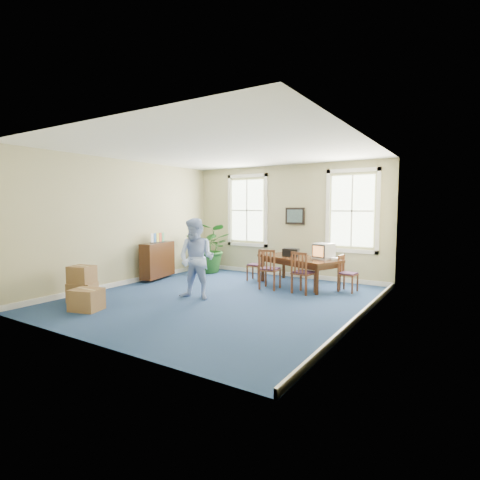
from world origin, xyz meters
The scene contains 25 objects.
floor centered at (0.00, 0.00, 0.00)m, with size 6.50×6.50×0.00m, color navy.
ceiling centered at (0.00, 0.00, 3.20)m, with size 6.50×6.50×0.00m, color white.
wall_back centered at (0.00, 3.25, 1.60)m, with size 6.50×6.50×0.00m, color tan.
wall_front centered at (0.00, -3.25, 1.60)m, with size 6.50×6.50×0.00m, color tan.
wall_left centered at (-3.00, 0.00, 1.60)m, with size 6.50×6.50×0.00m, color tan.
wall_right centered at (3.00, 0.00, 1.60)m, with size 6.50×6.50×0.00m, color tan.
baseboard_back centered at (0.00, 3.22, 0.06)m, with size 6.00×0.04×0.12m, color white.
baseboard_left centered at (-2.97, 0.00, 0.06)m, with size 0.04×6.50×0.12m, color white.
baseboard_right centered at (2.97, 0.00, 0.06)m, with size 0.04×6.50×0.12m, color white.
window_left centered at (-1.30, 3.23, 1.90)m, with size 1.40×0.12×2.20m, color white, non-canonical shape.
window_right centered at (1.90, 3.23, 1.90)m, with size 1.40×0.12×2.20m, color white, non-canonical shape.
wall_picture centered at (0.30, 3.20, 1.75)m, with size 0.58×0.06×0.48m, color black, non-canonical shape.
conference_table centered at (0.88, 2.17, 0.37)m, with size 2.15×0.98×0.73m, color #40210F, non-canonical shape.
crt_tv centered at (1.51, 2.22, 0.92)m, with size 0.42×0.46×0.38m, color #B7B7BC, non-canonical shape.
game_console centered at (1.80, 2.17, 0.76)m, with size 0.18×0.22×0.06m, color white.
equipment_bag centered at (0.63, 2.22, 0.83)m, with size 0.40×0.26×0.20m, color black.
chair_near_left centered at (0.44, 1.44, 0.50)m, with size 0.44×0.44×0.99m, color brown, non-canonical shape.
chair_near_right centered at (1.31, 1.44, 0.49)m, with size 0.44×0.44×0.98m, color brown, non-canonical shape.
chair_end_left centered at (-0.39, 2.17, 0.43)m, with size 0.39×0.39×0.86m, color brown, non-canonical shape.
chair_end_right centered at (2.14, 2.17, 0.43)m, with size 0.39×0.39×0.86m, color brown, non-canonical shape.
man centered at (-0.44, -0.32, 0.88)m, with size 0.86×0.67×1.76m, color #A5BEF5.
credenza centered at (-2.75, 0.84, 0.48)m, with size 0.35×1.22×0.96m, color #40210F.
brochure_rack centered at (-2.73, 0.84, 1.10)m, with size 0.11×0.64×0.28m, color #99999E, non-canonical shape.
potted_plant centered at (-2.20, 2.54, 0.76)m, with size 1.36×1.19×1.51m, color #194B19.
cardboard_boxes centered at (-2.17, -1.68, 0.40)m, with size 1.40×1.40×0.80m, color olive, non-canonical shape.
Camera 1 is at (4.65, -6.60, 2.00)m, focal length 28.00 mm.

